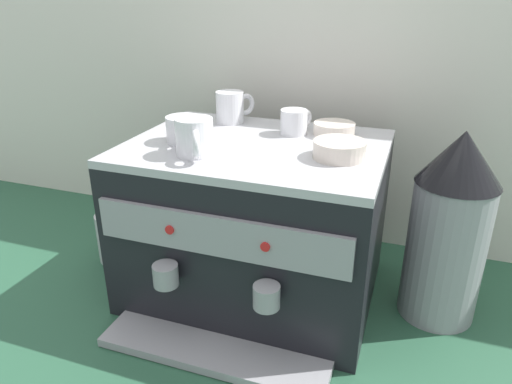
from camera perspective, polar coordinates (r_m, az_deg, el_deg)
The scene contains 11 objects.
ground_plane at distance 1.32m, azimuth 0.00°, elevation -11.26°, with size 4.00×4.00×0.00m, color #28563D.
tiled_backsplash_wall at distance 1.47m, azimuth 5.07°, elevation 12.97°, with size 2.80×0.03×0.97m, color silver.
espresso_machine at distance 1.21m, azimuth -0.08°, elevation -3.53°, with size 0.61×0.58×0.41m.
ceramic_cup_0 at distance 1.31m, azimuth -2.98°, elevation 10.18°, with size 0.09×0.11×0.08m.
ceramic_cup_1 at distance 1.21m, azimuth 4.68°, elevation 8.43°, with size 0.07×0.10×0.06m.
ceramic_cup_2 at distance 1.15m, azimuth -8.71°, elevation 7.43°, with size 0.08×0.12×0.06m.
ceramic_cup_3 at distance 1.05m, azimuth -7.40°, elevation 6.54°, with size 0.09×0.12×0.08m.
ceramic_bowl_0 at distance 1.05m, azimuth 10.00°, elevation 5.01°, with size 0.12×0.12×0.04m.
ceramic_bowl_1 at distance 1.22m, azimuth 9.38°, elevation 7.47°, with size 0.10×0.10×0.03m.
coffee_grinder at distance 1.19m, azimuth 22.20°, elevation -3.96°, with size 0.19×0.19×0.47m.
milk_pitcher at distance 1.46m, azimuth -16.70°, elevation -5.23°, with size 0.10×0.10×0.15m, color #B7B7BC.
Camera 1 is at (0.36, -1.02, 0.75)m, focal length 33.27 mm.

